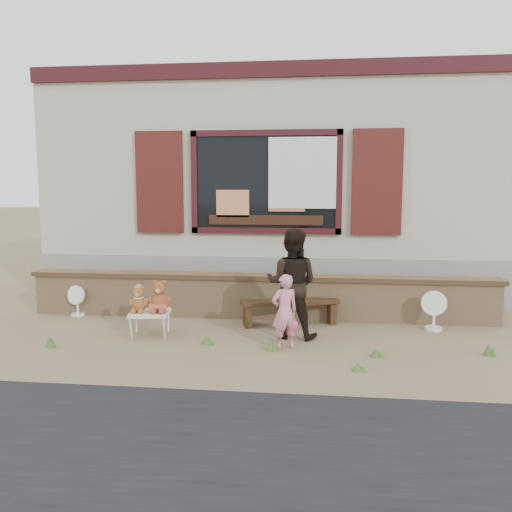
# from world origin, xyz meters

# --- Properties ---
(ground) EXTENTS (80.00, 80.00, 0.00)m
(ground) POSITION_xyz_m (0.00, 0.00, 0.00)
(ground) COLOR brown
(ground) RESTS_ON ground
(shopfront) EXTENTS (8.04, 5.13, 4.00)m
(shopfront) POSITION_xyz_m (0.00, 4.49, 2.00)
(shopfront) COLOR #A19B82
(shopfront) RESTS_ON ground
(brick_wall) EXTENTS (7.10, 0.36, 0.67)m
(brick_wall) POSITION_xyz_m (0.00, 1.00, 0.34)
(brick_wall) COLOR tan
(brick_wall) RESTS_ON ground
(bench) EXTENTS (1.44, 0.68, 0.36)m
(bench) POSITION_xyz_m (0.48, 0.64, 0.26)
(bench) COLOR black
(bench) RESTS_ON ground
(folding_chair) EXTENTS (0.57, 0.52, 0.32)m
(folding_chair) POSITION_xyz_m (-1.35, -0.12, 0.29)
(folding_chair) COLOR silver
(folding_chair) RESTS_ON ground
(teddy_bear_left) EXTENTS (0.29, 0.26, 0.36)m
(teddy_bear_left) POSITION_xyz_m (-1.49, -0.14, 0.50)
(teddy_bear_left) COLOR brown
(teddy_bear_left) RESTS_ON folding_chair
(teddy_bear_right) EXTENTS (0.36, 0.32, 0.44)m
(teddy_bear_right) POSITION_xyz_m (-1.21, -0.11, 0.54)
(teddy_bear_right) COLOR brown
(teddy_bear_right) RESTS_ON folding_chair
(child) EXTENTS (0.40, 0.35, 0.93)m
(child) POSITION_xyz_m (0.49, -0.52, 0.47)
(child) COLOR pink
(child) RESTS_ON ground
(adult) EXTENTS (0.78, 0.66, 1.44)m
(adult) POSITION_xyz_m (0.55, 0.00, 0.72)
(adult) COLOR black
(adult) RESTS_ON ground
(fan_left) EXTENTS (0.31, 0.20, 0.48)m
(fan_left) POSITION_xyz_m (-2.80, 0.80, 0.24)
(fan_left) COLOR white
(fan_left) RESTS_ON ground
(fan_right) EXTENTS (0.36, 0.24, 0.56)m
(fan_right) POSITION_xyz_m (2.50, 0.59, 0.28)
(fan_right) COLOR white
(fan_right) RESTS_ON ground
(grass_tufts) EXTENTS (5.45, 0.93, 0.15)m
(grass_tufts) POSITION_xyz_m (0.41, -0.71, 0.06)
(grass_tufts) COLOR #3F6327
(grass_tufts) RESTS_ON ground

